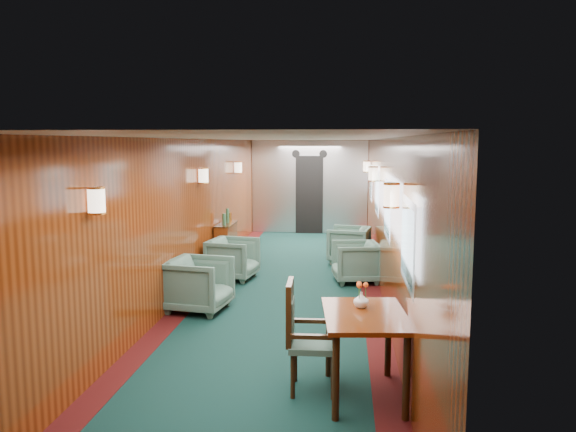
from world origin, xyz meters
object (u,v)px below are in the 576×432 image
Objects in this scene: side_chair at (303,332)px; armchair_right_near at (356,262)px; armchair_left_far at (233,259)px; armchair_right_far at (349,244)px; dining_table at (365,327)px; credenza at (226,244)px; armchair_left_near at (199,284)px.

side_chair reaches higher than armchair_right_near.
armchair_left_far is 2.54m from armchair_right_far.
side_chair is at bearing -16.77° from armchair_right_near.
side_chair reaches higher than dining_table.
armchair_right_near is 1.57m from armchair_right_far.
credenza is 1.40× the size of armchair_right_far.
armchair_left_near is 1.86m from armchair_left_far.
credenza is 2.40m from armchair_right_far.
credenza is 1.39× the size of armchair_left_far.
dining_table is 1.45× the size of armchair_right_far.
dining_table is 1.49× the size of armchair_right_near.
side_chair is at bearing -70.50° from credenza.
armchair_left_near is at bearing -21.12° from armchair_right_far.
side_chair is 1.40× the size of armchair_right_near.
dining_table is at bearing -9.49° from side_chair.
armchair_left_near is at bearing -173.85° from armchair_left_far.
credenza is (-1.89, 5.33, -0.16)m from side_chair.
armchair_left_near is at bearing 126.57° from dining_table.
armchair_left_far is 2.10m from armchair_right_near.
armchair_left_near is at bearing -85.20° from credenza.
credenza is 1.14m from armchair_left_far.
dining_table reaches higher than armchair_right_far.
dining_table is 1.44× the size of armchair_left_far.
armchair_right_near is at bearing -23.62° from credenza.
credenza is 2.95m from armchair_left_near.
armchair_left_far is (-1.53, 4.24, -0.22)m from side_chair.
armchair_left_near is at bearing -58.92° from armchair_right_near.
armchair_left_far is at bearing 110.60° from dining_table.
dining_table is 0.59m from side_chair.
armchair_right_far is at bearing 11.88° from credenza.
side_chair is (-0.57, 0.08, -0.10)m from dining_table.
credenza is at bearing 27.68° from armchair_left_far.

